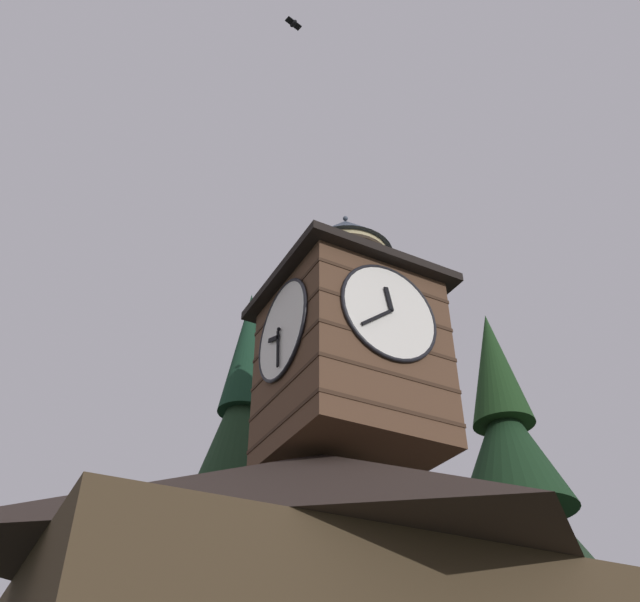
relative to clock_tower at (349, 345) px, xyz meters
The scene contains 5 objects.
clock_tower is the anchor object (origin of this frame).
pine_tree_behind 8.30m from the clock_tower, 89.40° to the right, with size 6.02×6.02×17.12m.
pine_tree_aside 8.82m from the clock_tower, 163.35° to the right, with size 6.93×6.93×15.37m.
moon 42.53m from the clock_tower, 105.44° to the right, with size 1.46×1.46×1.46m.
flying_bird_high 10.58m from the clock_tower, 35.67° to the left, with size 0.57×0.32×0.16m.
Camera 1 is at (7.51, 10.17, 1.22)m, focal length 37.44 mm.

